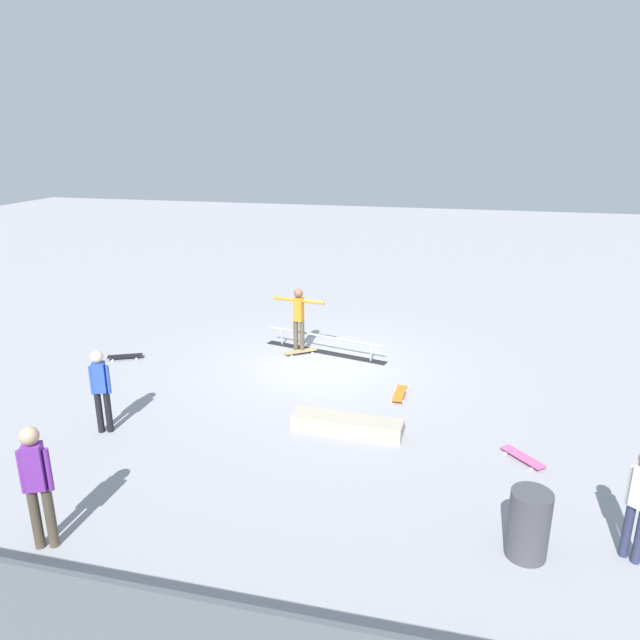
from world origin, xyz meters
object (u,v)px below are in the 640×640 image
(bystander_blue_shirt, at_px, (101,387))
(bystander_white_shirt, at_px, (640,500))
(skater_main, at_px, (299,316))
(loose_skateboard_pink, at_px, (523,457))
(grind_rail, at_px, (325,345))
(skateboard_main, at_px, (301,351))
(loose_skateboard_orange, at_px, (400,393))
(bystander_purple_shirt, at_px, (37,481))
(loose_skateboard_black, at_px, (125,356))
(trash_bin, at_px, (529,524))
(skate_ledge, at_px, (347,424))

(bystander_blue_shirt, distance_m, bystander_white_shirt, 8.51)
(skater_main, height_order, loose_skateboard_pink, skater_main)
(grind_rail, distance_m, loose_skateboard_pink, 5.94)
(skateboard_main, distance_m, bystander_white_shirt, 8.48)
(skater_main, relative_size, bystander_blue_shirt, 1.04)
(skateboard_main, distance_m, loose_skateboard_orange, 3.20)
(bystander_purple_shirt, bearing_deg, skateboard_main, -123.53)
(bystander_white_shirt, height_order, loose_skateboard_pink, bystander_white_shirt)
(loose_skateboard_orange, relative_size, loose_skateboard_black, 0.99)
(grind_rail, xyz_separation_m, bystander_white_shirt, (-5.43, 6.19, 0.68))
(bystander_white_shirt, bearing_deg, skateboard_main, 173.96)
(bystander_purple_shirt, height_order, bystander_white_shirt, bystander_purple_shirt)
(bystander_blue_shirt, xyz_separation_m, loose_skateboard_black, (1.59, -3.26, -0.81))
(loose_skateboard_pink, bearing_deg, grind_rail, -177.22)
(bystander_blue_shirt, height_order, loose_skateboard_pink, bystander_blue_shirt)
(skater_main, distance_m, trash_bin, 7.90)
(skate_ledge, height_order, trash_bin, trash_bin)
(bystander_white_shirt, bearing_deg, bystander_purple_shirt, -129.43)
(skater_main, relative_size, loose_skateboard_pink, 2.27)
(skateboard_main, xyz_separation_m, loose_skateboard_black, (4.00, 1.30, 0.00))
(bystander_purple_shirt, bearing_deg, loose_skateboard_orange, -148.40)
(grind_rail, distance_m, bystander_white_shirt, 8.27)
(skater_main, height_order, loose_skateboard_black, skater_main)
(trash_bin, bearing_deg, bystander_purple_shirt, 12.07)
(loose_skateboard_black, bearing_deg, trash_bin, -54.03)
(grind_rail, distance_m, loose_skateboard_orange, 2.94)
(bystander_white_shirt, relative_size, loose_skateboard_orange, 1.92)
(trash_bin, bearing_deg, loose_skateboard_pink, -94.05)
(skateboard_main, bearing_deg, skate_ledge, -98.02)
(bystander_purple_shirt, height_order, bystander_blue_shirt, bystander_purple_shirt)
(skater_main, relative_size, bystander_purple_shirt, 0.93)
(loose_skateboard_pink, bearing_deg, bystander_white_shirt, -15.97)
(skate_ledge, relative_size, loose_skateboard_black, 2.49)
(skateboard_main, distance_m, bystander_blue_shirt, 5.22)
(skate_ledge, relative_size, loose_skateboard_orange, 2.50)
(loose_skateboard_orange, distance_m, loose_skateboard_pink, 3.01)
(bystander_purple_shirt, distance_m, bystander_white_shirt, 7.53)
(skate_ledge, distance_m, skater_main, 4.17)
(grind_rail, relative_size, loose_skateboard_pink, 4.45)
(loose_skateboard_black, bearing_deg, bystander_white_shirt, -49.69)
(skater_main, distance_m, bystander_purple_shirt, 7.70)
(skateboard_main, distance_m, loose_skateboard_black, 4.20)
(bystander_purple_shirt, bearing_deg, bystander_blue_shirt, -93.79)
(loose_skateboard_pink, bearing_deg, loose_skateboard_black, -149.82)
(skater_main, height_order, bystander_purple_shirt, bystander_purple_shirt)
(bystander_purple_shirt, height_order, loose_skateboard_black, bystander_purple_shirt)
(skater_main, distance_m, loose_skateboard_black, 4.27)
(grind_rail, xyz_separation_m, bystander_purple_shirt, (1.94, 7.73, 0.79))
(bystander_purple_shirt, relative_size, trash_bin, 1.89)
(trash_bin, bearing_deg, loose_skateboard_black, -29.33)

